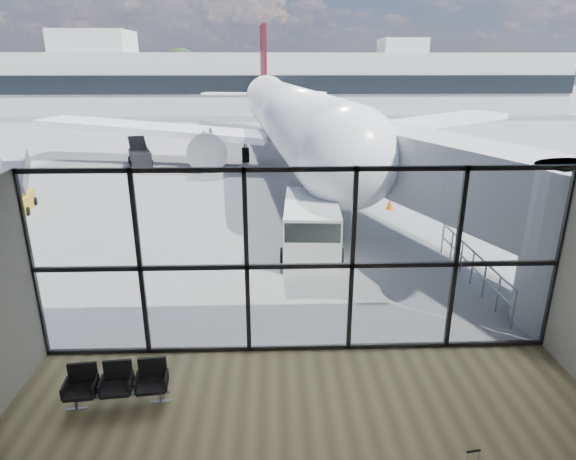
{
  "coord_description": "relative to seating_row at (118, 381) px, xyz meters",
  "views": [
    {
      "loc": [
        -0.61,
        -10.08,
        6.55
      ],
      "look_at": [
        -0.16,
        3.0,
        2.04
      ],
      "focal_mm": 30.0,
      "sensor_mm": 36.0,
      "label": 1
    }
  ],
  "objects": [
    {
      "name": "ground",
      "position": [
        3.77,
        41.79,
        -0.49
      ],
      "size": [
        220.0,
        220.0,
        0.0
      ],
      "primitive_type": "plane",
      "color": "slate",
      "rests_on": "ground"
    },
    {
      "name": "lounge_shell",
      "position": [
        3.77,
        -3.01,
        2.16
      ],
      "size": [
        12.02,
        8.01,
        4.51
      ],
      "color": "brown",
      "rests_on": "ground"
    },
    {
      "name": "glass_curtain_wall",
      "position": [
        3.77,
        1.79,
        1.75
      ],
      "size": [
        12.1,
        0.12,
        4.5
      ],
      "color": "white",
      "rests_on": "ground"
    },
    {
      "name": "jet_bridge",
      "position": [
        8.67,
        8.87,
        2.27
      ],
      "size": [
        8.0,
        16.5,
        4.33
      ],
      "color": "#9C9FA1",
      "rests_on": "ground"
    },
    {
      "name": "apron_railing",
      "position": [
        9.37,
        5.29,
        0.22
      ],
      "size": [
        0.06,
        5.46,
        1.11
      ],
      "color": "gray",
      "rests_on": "ground"
    },
    {
      "name": "far_terminal",
      "position": [
        3.19,
        63.76,
        3.71
      ],
      "size": [
        80.0,
        12.2,
        11.0
      ],
      "color": "silver",
      "rests_on": "ground"
    },
    {
      "name": "tree_1",
      "position": [
        -35.23,
        73.79,
        4.76
      ],
      "size": [
        5.61,
        5.61,
        8.07
      ],
      "color": "#382619",
      "rests_on": "ground"
    },
    {
      "name": "tree_2",
      "position": [
        -29.23,
        73.79,
        5.38
      ],
      "size": [
        6.27,
        6.27,
        9.03
      ],
      "color": "#382619",
      "rests_on": "ground"
    },
    {
      "name": "tree_3",
      "position": [
        -23.23,
        73.79,
        4.14
      ],
      "size": [
        4.95,
        4.95,
        7.12
      ],
      "color": "#382619",
      "rests_on": "ground"
    },
    {
      "name": "tree_4",
      "position": [
        -17.23,
        73.79,
        4.76
      ],
      "size": [
        5.61,
        5.61,
        8.07
      ],
      "color": "#382619",
      "rests_on": "ground"
    },
    {
      "name": "tree_5",
      "position": [
        -11.23,
        73.79,
        5.38
      ],
      "size": [
        6.27,
        6.27,
        9.03
      ],
      "color": "#382619",
      "rests_on": "ground"
    },
    {
      "name": "seating_row",
      "position": [
        0.0,
        0.0,
        0.0
      ],
      "size": [
        2.01,
        0.74,
        0.89
      ],
      "rotation": [
        0.0,
        0.0,
        0.1
      ],
      "color": "gray",
      "rests_on": "ground"
    },
    {
      "name": "airliner",
      "position": [
        4.22,
        27.08,
        2.68
      ],
      "size": [
        34.74,
        40.36,
        10.41
      ],
      "rotation": [
        0.0,
        0.0,
        0.1
      ],
      "color": "white",
      "rests_on": "ground"
    },
    {
      "name": "service_van",
      "position": [
        4.57,
        8.16,
        0.48
      ],
      "size": [
        2.35,
        4.48,
        1.9
      ],
      "rotation": [
        0.0,
        0.0,
        -0.06
      ],
      "color": "silver",
      "rests_on": "ground"
    },
    {
      "name": "belt_loader",
      "position": [
        -5.89,
        24.86,
        0.08
      ],
      "size": [
        2.37,
        3.89,
        1.7
      ],
      "rotation": [
        0.0,
        0.0,
        0.33
      ],
      "color": "black",
      "rests_on": "ground"
    },
    {
      "name": "mobile_stairs",
      "position": [
        -8.98,
        13.91,
        0.01
      ],
      "size": [
        2.12,
        3.23,
        2.1
      ],
      "rotation": [
        0.0,
        0.0,
        0.26
      ],
      "color": "gold",
      "rests_on": "ground"
    },
    {
      "name": "traffic_cone_b",
      "position": [
        7.77,
        15.56,
        -0.17
      ],
      "size": [
        0.48,
        0.48,
        0.68
      ],
      "color": "#F25F0C",
      "rests_on": "ground"
    },
    {
      "name": "traffic_cone_c",
      "position": [
        8.77,
        13.57,
        -0.24
      ],
      "size": [
        0.37,
        0.37,
        0.53
      ],
      "color": "orange",
      "rests_on": "ground"
    }
  ]
}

